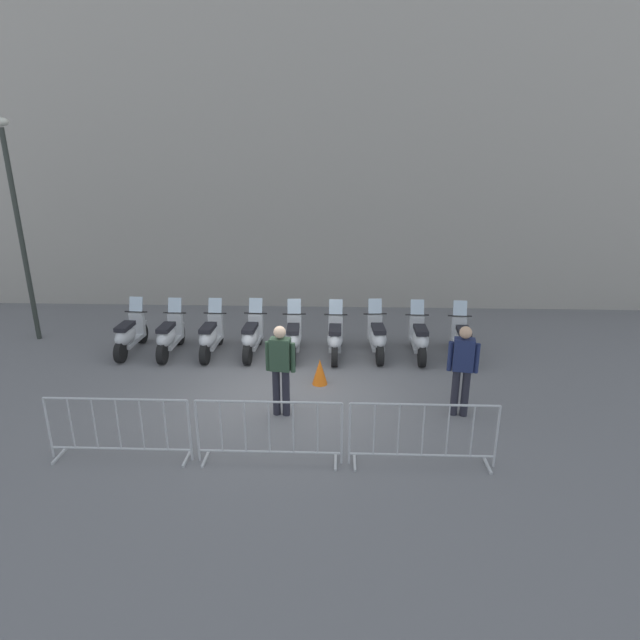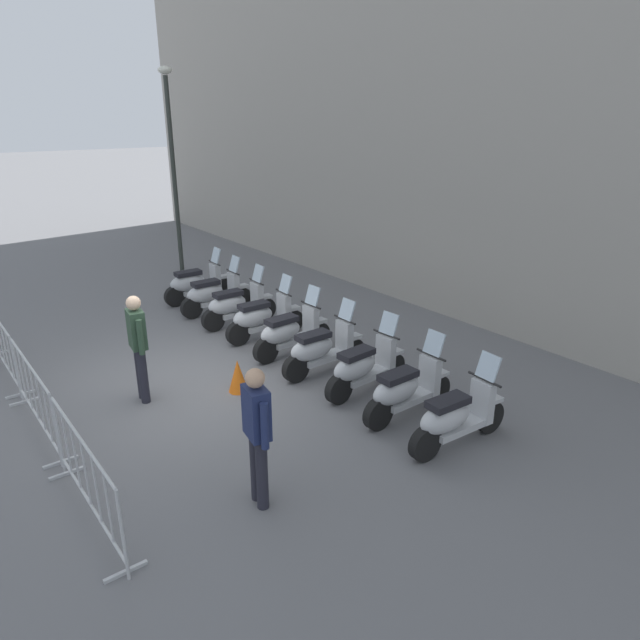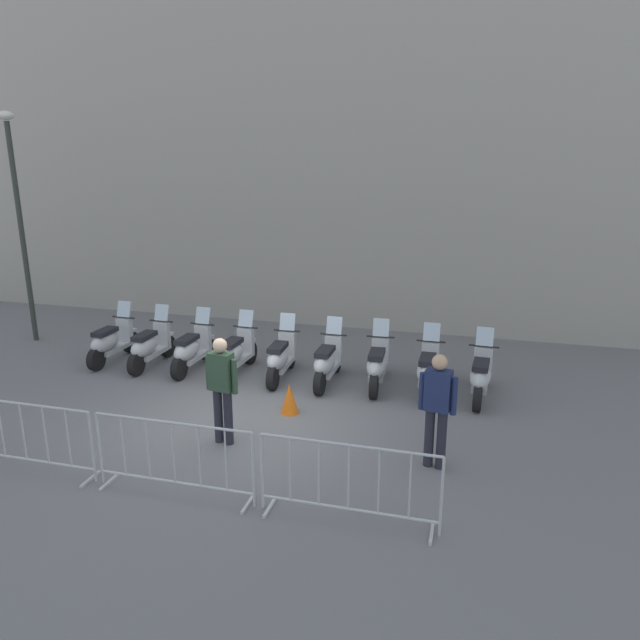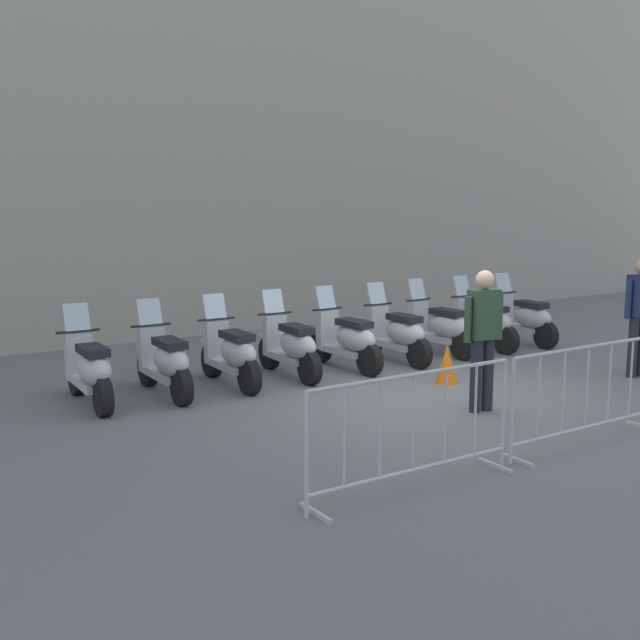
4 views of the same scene
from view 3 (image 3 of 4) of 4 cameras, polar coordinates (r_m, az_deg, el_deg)
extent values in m
plane|color=slate|center=(10.31, -7.56, -9.74)|extent=(120.00, 120.00, 0.00)
cube|color=#9E998E|center=(16.46, 2.13, 25.47)|extent=(28.10, 4.22, 14.39)
cylinder|color=black|center=(14.26, -17.79, -2.04)|extent=(0.16, 0.48, 0.48)
cylinder|color=black|center=(13.32, -20.78, -3.57)|extent=(0.16, 0.48, 0.48)
cube|color=#B7BABC|center=(13.78, -19.25, -2.62)|extent=(0.31, 0.88, 0.10)
ellipsoid|color=#B7BABC|center=(13.49, -20.03, -2.00)|extent=(0.39, 0.85, 0.40)
cube|color=black|center=(13.45, -20.04, -1.07)|extent=(0.30, 0.61, 0.10)
cube|color=#B7BABC|center=(14.03, -18.32, -1.05)|extent=(0.34, 0.15, 0.60)
cylinder|color=black|center=(13.94, -18.44, 0.25)|extent=(0.56, 0.05, 0.04)
cube|color=silver|center=(13.94, -18.38, 1.01)|extent=(0.32, 0.15, 0.35)
cube|color=#B7BABC|center=(14.19, -17.88, -1.00)|extent=(0.21, 0.33, 0.06)
cylinder|color=black|center=(13.73, -14.49, -2.46)|extent=(0.16, 0.49, 0.48)
cylinder|color=black|center=(12.75, -17.30, -4.10)|extent=(0.16, 0.49, 0.48)
cube|color=#B7BABC|center=(13.22, -15.86, -3.09)|extent=(0.32, 0.88, 0.10)
ellipsoid|color=#B7BABC|center=(12.93, -16.58, -2.46)|extent=(0.40, 0.86, 0.40)
cube|color=black|center=(12.89, -16.59, -1.48)|extent=(0.31, 0.61, 0.10)
cube|color=#B7BABC|center=(13.49, -14.98, -1.44)|extent=(0.35, 0.15, 0.60)
cylinder|color=black|center=(13.40, -15.08, -0.09)|extent=(0.56, 0.06, 0.04)
cube|color=silver|center=(13.39, -15.02, 0.70)|extent=(0.33, 0.15, 0.35)
cube|color=#B7BABC|center=(13.65, -14.57, -1.38)|extent=(0.21, 0.33, 0.06)
cylinder|color=black|center=(13.30, -10.77, -2.82)|extent=(0.16, 0.48, 0.48)
cylinder|color=black|center=(12.28, -13.43, -4.56)|extent=(0.16, 0.48, 0.48)
cube|color=#B7BABC|center=(12.77, -12.06, -3.49)|extent=(0.31, 0.88, 0.10)
ellipsoid|color=#B7BABC|center=(12.47, -12.73, -2.85)|extent=(0.39, 0.85, 0.40)
cube|color=black|center=(12.43, -12.72, -1.84)|extent=(0.30, 0.61, 0.10)
cube|color=#B7BABC|center=(13.05, -11.21, -1.78)|extent=(0.34, 0.15, 0.60)
cylinder|color=black|center=(12.96, -11.29, -0.39)|extent=(0.56, 0.06, 0.04)
cube|color=silver|center=(12.95, -11.23, 0.44)|extent=(0.32, 0.15, 0.35)
cube|color=#B7BABC|center=(13.22, -10.83, -1.71)|extent=(0.21, 0.33, 0.06)
cylinder|color=black|center=(12.94, -6.78, -3.18)|extent=(0.15, 0.48, 0.48)
cylinder|color=black|center=(11.89, -9.23, -5.01)|extent=(0.15, 0.48, 0.48)
cube|color=#B7BABC|center=(12.40, -7.96, -3.88)|extent=(0.30, 0.87, 0.10)
ellipsoid|color=#B7BABC|center=(12.08, -8.57, -3.23)|extent=(0.38, 0.85, 0.40)
cube|color=black|center=(12.04, -8.55, -2.19)|extent=(0.29, 0.61, 0.10)
cube|color=#B7BABC|center=(12.68, -7.17, -2.11)|extent=(0.34, 0.15, 0.60)
cylinder|color=black|center=(12.59, -7.22, -0.68)|extent=(0.56, 0.05, 0.04)
cube|color=silver|center=(12.58, -7.16, 0.17)|extent=(0.32, 0.15, 0.35)
cube|color=#B7BABC|center=(12.86, -6.82, -2.04)|extent=(0.21, 0.32, 0.06)
cylinder|color=black|center=(12.62, -2.93, -3.58)|extent=(0.19, 0.49, 0.48)
cylinder|color=black|center=(11.50, -4.58, -5.57)|extent=(0.19, 0.49, 0.48)
cube|color=#B7BABC|center=(12.04, -3.72, -4.35)|extent=(0.37, 0.89, 0.10)
ellipsoid|color=#B7BABC|center=(11.71, -4.12, -3.71)|extent=(0.45, 0.87, 0.40)
cube|color=black|center=(11.67, -4.10, -2.64)|extent=(0.34, 0.63, 0.10)
cube|color=#B7BABC|center=(12.35, -3.18, -2.50)|extent=(0.35, 0.18, 0.60)
cylinder|color=black|center=(12.25, -3.20, -1.04)|extent=(0.56, 0.10, 0.04)
cube|color=silver|center=(12.24, -3.15, -0.17)|extent=(0.33, 0.17, 0.35)
cube|color=#B7BABC|center=(12.53, -2.94, -2.42)|extent=(0.23, 0.34, 0.06)
cylinder|color=black|center=(12.35, 1.52, -4.00)|extent=(0.17, 0.49, 0.48)
cylinder|color=black|center=(11.23, -0.02, -6.06)|extent=(0.17, 0.49, 0.48)
cube|color=#B7BABC|center=(11.77, 0.79, -4.80)|extent=(0.33, 0.88, 0.10)
ellipsoid|color=#B7BABC|center=(11.44, 0.44, -4.15)|extent=(0.41, 0.86, 0.40)
cube|color=black|center=(11.39, 0.48, -3.05)|extent=(0.31, 0.62, 0.10)
cube|color=#B7BABC|center=(12.08, 1.32, -2.90)|extent=(0.35, 0.16, 0.60)
cylinder|color=black|center=(11.98, 1.33, -1.41)|extent=(0.56, 0.07, 0.04)
cube|color=silver|center=(11.97, 1.39, -0.52)|extent=(0.33, 0.16, 0.35)
cube|color=#B7BABC|center=(12.26, 1.53, -2.81)|extent=(0.22, 0.33, 0.06)
cylinder|color=black|center=(12.27, 5.87, -4.22)|extent=(0.20, 0.49, 0.48)
cylinder|color=black|center=(11.12, 5.22, -6.36)|extent=(0.20, 0.49, 0.48)
cube|color=#B7BABC|center=(11.68, 5.57, -5.06)|extent=(0.39, 0.90, 0.10)
ellipsoid|color=#B7BABC|center=(11.33, 5.45, -4.41)|extent=(0.46, 0.88, 0.40)
cube|color=black|center=(11.29, 5.49, -3.31)|extent=(0.35, 0.63, 0.10)
cube|color=#B7BABC|center=(11.99, 5.82, -3.12)|extent=(0.36, 0.18, 0.60)
cylinder|color=black|center=(11.89, 5.87, -1.62)|extent=(0.56, 0.11, 0.04)
cube|color=silver|center=(11.89, 5.91, -0.72)|extent=(0.34, 0.18, 0.35)
cube|color=#B7BABC|center=(12.18, 5.91, -3.02)|extent=(0.24, 0.34, 0.06)
cylinder|color=black|center=(12.12, 10.59, -4.66)|extent=(0.17, 0.49, 0.48)
cylinder|color=black|center=(10.97, 10.03, -6.86)|extent=(0.17, 0.49, 0.48)
cube|color=#B7BABC|center=(11.53, 10.33, -5.52)|extent=(0.34, 0.88, 0.10)
ellipsoid|color=#B7BABC|center=(11.19, 10.26, -4.88)|extent=(0.41, 0.86, 0.40)
cube|color=black|center=(11.14, 10.33, -3.76)|extent=(0.32, 0.62, 0.10)
cube|color=#B7BABC|center=(11.85, 10.58, -3.56)|extent=(0.35, 0.16, 0.60)
cylinder|color=black|center=(11.74, 10.66, -2.04)|extent=(0.56, 0.07, 0.04)
cube|color=silver|center=(11.74, 10.73, -1.13)|extent=(0.33, 0.16, 0.35)
cube|color=#B7BABC|center=(12.03, 10.65, -3.46)|extent=(0.22, 0.33, 0.06)
cylinder|color=black|center=(12.06, 15.38, -5.08)|extent=(0.14, 0.48, 0.48)
cylinder|color=black|center=(10.91, 14.95, -7.31)|extent=(0.14, 0.48, 0.48)
cube|color=#B7BABC|center=(11.47, 15.19, -5.95)|extent=(0.28, 0.87, 0.10)
ellipsoid|color=#B7BABC|center=(11.12, 15.18, -5.31)|extent=(0.36, 0.84, 0.40)
cube|color=black|center=(11.08, 15.27, -4.20)|extent=(0.28, 0.60, 0.10)
cube|color=#B7BABC|center=(11.78, 15.43, -3.98)|extent=(0.34, 0.14, 0.60)
cylinder|color=black|center=(11.68, 15.55, -2.46)|extent=(0.56, 0.04, 0.04)
cube|color=silver|center=(11.67, 15.63, -1.54)|extent=(0.32, 0.14, 0.35)
cube|color=#B7BABC|center=(11.97, 15.47, -3.87)|extent=(0.20, 0.32, 0.06)
cube|color=#B2B5B7|center=(9.15, -21.25, -14.11)|extent=(0.07, 0.44, 0.04)
cylinder|color=#B2B5B7|center=(8.87, -21.10, -11.39)|extent=(0.04, 0.04, 1.05)
cylinder|color=#B2B5B7|center=(9.34, -27.04, -7.18)|extent=(2.24, 0.18, 0.04)
cylinder|color=#B2B5B7|center=(9.68, -26.40, -11.94)|extent=(2.24, 0.18, 0.04)
cylinder|color=#B2B5B7|center=(9.74, -28.38, -9.20)|extent=(0.02, 0.02, 0.87)
cylinder|color=#B2B5B7|center=(9.50, -26.72, -9.60)|extent=(0.02, 0.02, 0.87)
cylinder|color=#B2B5B7|center=(9.27, -24.96, -10.01)|extent=(0.02, 0.02, 0.87)
cylinder|color=#B2B5B7|center=(9.04, -23.11, -10.43)|extent=(0.02, 0.02, 0.87)
cube|color=#B2B5B7|center=(8.99, -19.66, -14.51)|extent=(0.07, 0.44, 0.04)
cube|color=#B2B5B7|center=(8.10, -6.96, -17.22)|extent=(0.07, 0.44, 0.04)
cylinder|color=#B2B5B7|center=(8.80, -20.45, -11.53)|extent=(0.04, 0.04, 1.05)
cylinder|color=#B2B5B7|center=(7.81, -6.46, -14.22)|extent=(0.04, 0.04, 1.05)
cylinder|color=#B2B5B7|center=(8.01, -14.16, -9.58)|extent=(2.24, 0.18, 0.04)
cylinder|color=#B2B5B7|center=(8.41, -13.76, -14.95)|extent=(2.24, 0.18, 0.04)
cylinder|color=#B2B5B7|center=(8.56, -18.43, -11.44)|extent=(0.02, 0.02, 0.87)
cylinder|color=#B2B5B7|center=(8.38, -16.25, -11.89)|extent=(0.02, 0.02, 0.87)
cylinder|color=#B2B5B7|center=(8.20, -13.96, -12.33)|extent=(0.02, 0.02, 0.87)
cylinder|color=#B2B5B7|center=(8.04, -11.56, -12.78)|extent=(0.02, 0.02, 0.87)
cylinder|color=#B2B5B7|center=(7.89, -9.07, -13.22)|extent=(0.02, 0.02, 0.87)
cube|color=#B2B5B7|center=(8.01, -4.87, -17.58)|extent=(0.07, 0.44, 0.04)
cube|color=#B2B5B7|center=(7.65, 10.72, -19.57)|extent=(0.07, 0.44, 0.04)
cylinder|color=#B2B5B7|center=(7.77, -5.60, -14.36)|extent=(0.04, 0.04, 1.05)
cylinder|color=#B2B5B7|center=(7.37, 11.65, -16.42)|extent=(0.04, 0.04, 1.05)
cylinder|color=#B2B5B7|center=(7.23, 2.81, -11.97)|extent=(2.24, 0.18, 0.04)
cylinder|color=#B2B5B7|center=(7.67, 2.72, -17.73)|extent=(2.24, 0.18, 0.04)
cylinder|color=#B2B5B7|center=(7.61, -2.91, -14.19)|extent=(0.02, 0.02, 0.87)
cylinder|color=#B2B5B7|center=(7.52, -0.11, -14.58)|extent=(0.02, 0.02, 0.87)
cylinder|color=#B2B5B7|center=(7.44, 2.76, -14.94)|extent=(0.02, 0.02, 0.87)
cylinder|color=#B2B5B7|center=(7.39, 5.70, -15.27)|extent=(0.02, 0.02, 0.87)
cylinder|color=#B2B5B7|center=(7.35, 8.68, -15.57)|extent=(0.02, 0.02, 0.87)
cylinder|color=#2D332D|center=(15.62, -26.79, 7.25)|extent=(0.12, 0.12, 5.11)
ellipsoid|color=silver|center=(15.53, -28.05, 17.03)|extent=(0.36, 0.36, 0.20)
cylinder|color=#23232D|center=(9.44, -8.84, -9.26)|extent=(0.14, 0.14, 0.90)
cylinder|color=#23232D|center=(9.53, -9.77, -9.06)|extent=(0.14, 0.14, 0.90)
cube|color=#2D4733|center=(9.20, -9.51, -4.91)|extent=(0.38, 0.25, 0.60)
sphere|color=beige|center=(9.06, -9.63, -2.43)|extent=(0.22, 0.22, 0.22)
cylinder|color=#2D4733|center=(9.10, -8.27, -5.43)|extent=(0.09, 0.09, 0.55)
cylinder|color=#2D4733|center=(9.34, -10.69, -4.99)|extent=(0.09, 0.09, 0.55)
cylinder|color=#23232D|center=(8.87, 10.48, -11.06)|extent=(0.14, 0.14, 0.90)
cylinder|color=#23232D|center=(8.83, 11.63, -11.25)|extent=(0.14, 0.14, 0.90)
cube|color=navy|center=(8.54, 11.32, -6.66)|extent=(0.38, 0.26, 0.60)
sphere|color=tan|center=(8.39, 11.47, -4.01)|extent=(0.22, 0.22, 0.22)
cylinder|color=navy|center=(8.61, 9.81, -6.75)|extent=(0.09, 0.09, 0.55)
cylinder|color=navy|center=(8.52, 12.81, -7.19)|extent=(0.09, 0.09, 0.55)
cone|color=orange|center=(10.46, -2.96, -7.56)|extent=(0.32, 0.32, 0.55)
camera|label=1|loc=(2.79, -94.32, 6.20)|focal=29.48mm
camera|label=2|loc=(6.72, 56.89, 8.25)|focal=32.06mm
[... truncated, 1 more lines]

